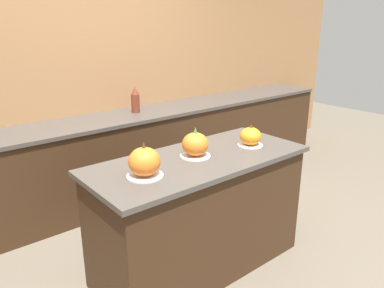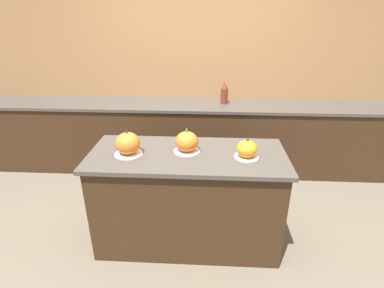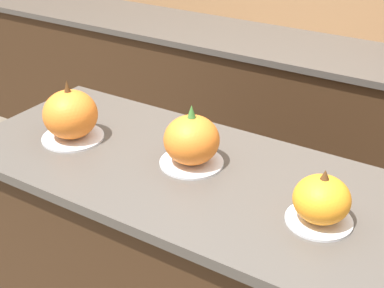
% 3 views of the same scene
% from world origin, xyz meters
% --- Properties ---
extents(ground_plane, '(12.00, 12.00, 0.00)m').
position_xyz_m(ground_plane, '(0.00, 0.00, 0.00)').
color(ground_plane, '#665B4C').
extents(wall_back, '(8.00, 0.06, 2.50)m').
position_xyz_m(wall_back, '(0.00, 1.72, 1.25)').
color(wall_back, '#9E7047').
rests_on(wall_back, ground_plane).
extents(kitchen_island, '(1.61, 0.69, 0.88)m').
position_xyz_m(kitchen_island, '(0.00, 0.00, 0.44)').
color(kitchen_island, '#382314').
rests_on(kitchen_island, ground_plane).
extents(back_counter, '(6.00, 0.60, 0.89)m').
position_xyz_m(back_counter, '(0.00, 1.39, 0.45)').
color(back_counter, '#382314').
rests_on(back_counter, ground_plane).
extents(pumpkin_cake_left, '(0.23, 0.23, 0.23)m').
position_xyz_m(pumpkin_cake_left, '(-0.47, -0.04, 0.97)').
color(pumpkin_cake_left, silver).
rests_on(pumpkin_cake_left, kitchen_island).
extents(pumpkin_cake_center, '(0.22, 0.22, 0.22)m').
position_xyz_m(pumpkin_cake_center, '(-0.01, 0.04, 0.97)').
color(pumpkin_cake_center, silver).
rests_on(pumpkin_cake_center, kitchen_island).
extents(pumpkin_cake_right, '(0.19, 0.19, 0.17)m').
position_xyz_m(pumpkin_cake_right, '(0.47, -0.04, 0.95)').
color(pumpkin_cake_right, silver).
rests_on(pumpkin_cake_right, kitchen_island).
extents(bottle_tall, '(0.09, 0.09, 0.27)m').
position_xyz_m(bottle_tall, '(0.35, 1.43, 1.02)').
color(bottle_tall, maroon).
rests_on(bottle_tall, back_counter).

